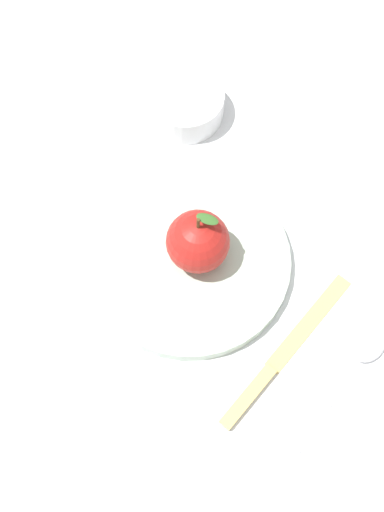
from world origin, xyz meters
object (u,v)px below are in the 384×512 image
object	(u,v)px
apple	(198,242)
knife	(276,363)
side_bowl	(185,102)
dinner_plate	(192,259)
spoon	(359,357)

from	to	relation	value
apple	knife	bearing A→B (deg)	-73.45
side_bowl	knife	bearing A→B (deg)	-91.72
knife	dinner_plate	bearing A→B (deg)	109.01
apple	spoon	world-z (taller)	apple
apple	side_bowl	distance (m)	0.22
dinner_plate	knife	bearing A→B (deg)	-70.99
spoon	dinner_plate	bearing A→B (deg)	129.46
side_bowl	spoon	distance (m)	0.38
spoon	apple	bearing A→B (deg)	128.06
side_bowl	knife	distance (m)	0.35
dinner_plate	apple	world-z (taller)	apple
dinner_plate	spoon	distance (m)	0.21
dinner_plate	spoon	world-z (taller)	dinner_plate
side_bowl	spoon	xyz separation A→B (m)	(0.08, -0.37, -0.02)
apple	spoon	size ratio (longest dim) A/B	0.55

